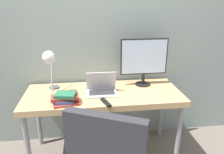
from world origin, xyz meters
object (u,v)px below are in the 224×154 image
object	(u,v)px
laptop	(102,89)
desk_lamp	(49,61)
monitor	(144,59)
book_stack	(65,98)

from	to	relation	value
laptop	desk_lamp	bearing A→B (deg)	174.64
monitor	book_stack	size ratio (longest dim) A/B	1.88
monitor	book_stack	xyz separation A→B (m)	(-0.85, -0.36, -0.26)
monitor	book_stack	distance (m)	0.96
desk_lamp	book_stack	xyz separation A→B (m)	(0.15, -0.23, -0.31)
book_stack	desk_lamp	bearing A→B (deg)	122.95
monitor	desk_lamp	distance (m)	1.00
monitor	book_stack	bearing A→B (deg)	-156.67
desk_lamp	book_stack	world-z (taller)	desk_lamp
laptop	monitor	distance (m)	0.58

